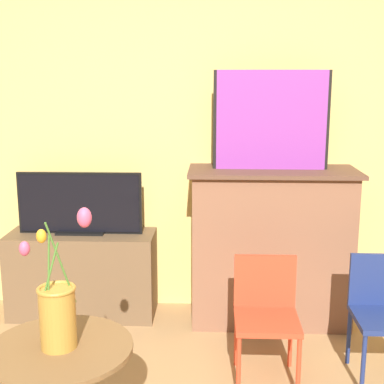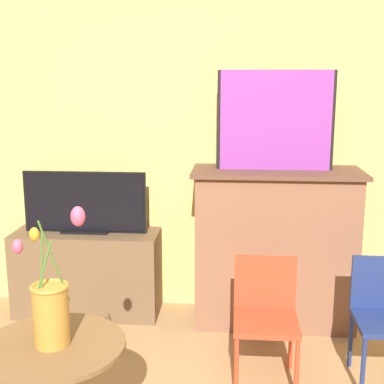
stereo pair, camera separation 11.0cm
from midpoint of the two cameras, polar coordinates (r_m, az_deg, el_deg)
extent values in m
cube|color=#E0BC66|center=(3.64, -1.18, 8.22)|extent=(8.00, 0.06, 2.70)
cube|color=brown|center=(3.56, 7.50, -5.73)|extent=(1.02, 0.44, 1.02)
cube|color=brown|center=(3.43, 7.74, 2.20)|extent=(1.08, 0.48, 0.02)
cube|color=black|center=(3.41, 7.52, 7.60)|extent=(0.73, 0.02, 0.62)
cube|color=purple|center=(3.40, 7.54, 7.59)|extent=(0.69, 0.02, 0.62)
cube|color=brown|center=(3.76, -12.42, -8.56)|extent=(0.98, 0.36, 0.58)
cube|color=black|center=(3.67, -12.62, -4.23)|extent=(0.32, 0.12, 0.01)
cube|color=black|center=(3.63, -12.73, -1.16)|extent=(0.83, 0.02, 0.41)
cube|color=black|center=(3.62, -12.77, -1.20)|extent=(0.80, 0.02, 0.38)
cylinder|color=red|center=(2.85, 3.83, -18.08)|extent=(0.02, 0.02, 0.33)
cylinder|color=red|center=(2.87, 10.17, -17.99)|extent=(0.02, 0.02, 0.33)
cylinder|color=red|center=(3.11, 3.70, -15.30)|extent=(0.02, 0.02, 0.33)
cylinder|color=red|center=(3.13, 9.42, -15.24)|extent=(0.02, 0.02, 0.33)
cube|color=red|center=(2.91, 6.87, -13.52)|extent=(0.34, 0.34, 0.03)
cube|color=red|center=(2.98, 6.72, -9.41)|extent=(0.34, 0.02, 0.30)
cylinder|color=navy|center=(2.98, 16.76, -17.19)|extent=(0.02, 0.02, 0.33)
cylinder|color=navy|center=(3.23, 15.43, -14.63)|extent=(0.02, 0.02, 0.33)
cube|color=navy|center=(3.14, 18.47, -8.85)|extent=(0.34, 0.02, 0.30)
cylinder|color=brown|center=(2.28, -15.35, -15.84)|extent=(0.58, 0.58, 0.02)
cylinder|color=#B78433|center=(2.23, -15.54, -12.84)|extent=(0.14, 0.14, 0.24)
torus|color=#B78433|center=(2.18, -15.72, -9.93)|extent=(0.15, 0.15, 0.02)
cylinder|color=#477A2D|center=(2.16, -16.45, -8.70)|extent=(0.08, 0.05, 0.27)
ellipsoid|color=#E0517A|center=(2.11, -18.88, -5.74)|extent=(0.04, 0.04, 0.06)
cylinder|color=#477A2D|center=(2.15, -15.26, -7.39)|extent=(0.09, 0.08, 0.35)
ellipsoid|color=#E0517A|center=(2.15, -12.85, -2.68)|extent=(0.06, 0.06, 0.08)
cylinder|color=#477A2D|center=(2.15, -16.48, -8.35)|extent=(0.02, 0.02, 0.30)
ellipsoid|color=orange|center=(2.10, -17.23, -4.52)|extent=(0.04, 0.04, 0.05)
camera|label=1|loc=(0.05, -91.11, -0.24)|focal=50.00mm
camera|label=2|loc=(0.05, 88.89, 0.24)|focal=50.00mm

